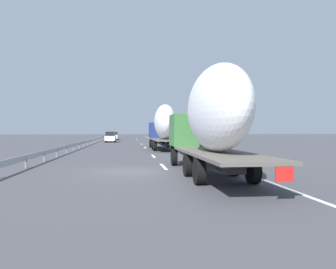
# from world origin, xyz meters

# --- Properties ---
(ground_plane) EXTENTS (260.00, 260.00, 0.00)m
(ground_plane) POSITION_xyz_m (40.00, 0.00, 0.00)
(ground_plane) COLOR #424247
(lane_stripe_0) EXTENTS (3.20, 0.20, 0.01)m
(lane_stripe_0) POSITION_xyz_m (2.00, -1.80, 0.00)
(lane_stripe_0) COLOR white
(lane_stripe_0) RESTS_ON ground_plane
(lane_stripe_1) EXTENTS (3.20, 0.20, 0.01)m
(lane_stripe_1) POSITION_xyz_m (10.00, -1.80, 0.00)
(lane_stripe_1) COLOR white
(lane_stripe_1) RESTS_ON ground_plane
(lane_stripe_2) EXTENTS (3.20, 0.20, 0.01)m
(lane_stripe_2) POSITION_xyz_m (23.78, -1.80, 0.00)
(lane_stripe_2) COLOR white
(lane_stripe_2) RESTS_ON ground_plane
(lane_stripe_3) EXTENTS (3.20, 0.20, 0.01)m
(lane_stripe_3) POSITION_xyz_m (33.62, -1.80, 0.00)
(lane_stripe_3) COLOR white
(lane_stripe_3) RESTS_ON ground_plane
(lane_stripe_4) EXTENTS (3.20, 0.20, 0.01)m
(lane_stripe_4) POSITION_xyz_m (34.96, -1.80, 0.00)
(lane_stripe_4) COLOR white
(lane_stripe_4) RESTS_ON ground_plane
(lane_stripe_5) EXTENTS (3.20, 0.20, 0.01)m
(lane_stripe_5) POSITION_xyz_m (56.61, -1.80, 0.00)
(lane_stripe_5) COLOR white
(lane_stripe_5) RESTS_ON ground_plane
(lane_stripe_6) EXTENTS (3.20, 0.20, 0.01)m
(lane_stripe_6) POSITION_xyz_m (55.53, -1.80, 0.00)
(lane_stripe_6) COLOR white
(lane_stripe_6) RESTS_ON ground_plane
(lane_stripe_7) EXTENTS (3.20, 0.20, 0.01)m
(lane_stripe_7) POSITION_xyz_m (70.17, -1.80, 0.00)
(lane_stripe_7) COLOR white
(lane_stripe_7) RESTS_ON ground_plane
(edge_line_right) EXTENTS (110.00, 0.20, 0.01)m
(edge_line_right) POSITION_xyz_m (45.00, -5.50, 0.00)
(edge_line_right) COLOR white
(edge_line_right) RESTS_ON ground_plane
(truck_lead) EXTENTS (12.67, 2.55, 4.88)m
(truck_lead) POSITION_xyz_m (18.73, -3.60, 2.70)
(truck_lead) COLOR navy
(truck_lead) RESTS_ON ground_plane
(truck_trailing) EXTENTS (13.16, 2.55, 4.99)m
(truck_trailing) POSITION_xyz_m (-2.18, -3.60, 2.76)
(truck_trailing) COLOR #387038
(truck_trailing) RESTS_ON ground_plane
(car_silver_hatch) EXTENTS (4.21, 1.74, 1.82)m
(car_silver_hatch) POSITION_xyz_m (57.42, 3.40, 0.92)
(car_silver_hatch) COLOR #ADB2B7
(car_silver_hatch) RESTS_ON ground_plane
(car_white_van) EXTENTS (4.75, 1.81, 1.91)m
(car_white_van) POSITION_xyz_m (43.13, 3.48, 0.96)
(car_white_van) COLOR white
(car_white_van) RESTS_ON ground_plane
(road_sign) EXTENTS (0.10, 0.90, 3.49)m
(road_sign) POSITION_xyz_m (43.04, -6.70, 2.40)
(road_sign) COLOR gray
(road_sign) RESTS_ON ground_plane
(tree_0) EXTENTS (3.62, 3.62, 6.08)m
(tree_0) POSITION_xyz_m (87.10, -11.20, 3.74)
(tree_0) COLOR #472D19
(tree_0) RESTS_ON ground_plane
(tree_1) EXTENTS (2.78, 2.78, 7.03)m
(tree_1) POSITION_xyz_m (29.54, -9.62, 4.46)
(tree_1) COLOR #472D19
(tree_1) RESTS_ON ground_plane
(tree_2) EXTENTS (2.83, 2.83, 6.44)m
(tree_2) POSITION_xyz_m (66.58, -11.09, 3.98)
(tree_2) COLOR #472D19
(tree_2) RESTS_ON ground_plane
(tree_3) EXTENTS (2.72, 2.72, 5.16)m
(tree_3) POSITION_xyz_m (48.11, -12.83, 3.29)
(tree_3) COLOR #472D19
(tree_3) RESTS_ON ground_plane
(tree_4) EXTENTS (3.89, 3.89, 6.17)m
(tree_4) POSITION_xyz_m (53.74, -12.66, 3.99)
(tree_4) COLOR #472D19
(tree_4) RESTS_ON ground_plane
(guardrail_median) EXTENTS (94.00, 0.10, 0.76)m
(guardrail_median) POSITION_xyz_m (43.00, 6.00, 0.58)
(guardrail_median) COLOR #9EA0A5
(guardrail_median) RESTS_ON ground_plane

